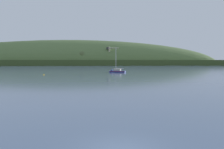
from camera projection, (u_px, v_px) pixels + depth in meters
far_shoreline_hill at (73, 65)px, 266.03m from camera, size 449.78×115.79×58.41m
dockside_crane at (110, 57)px, 231.83m from camera, size 12.60×4.85×19.10m
sailboat_far_left at (116, 72)px, 89.26m from camera, size 7.25×4.79×10.97m
mooring_buoy_midchannel at (44, 75)px, 72.56m from camera, size 0.49×0.49×0.57m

